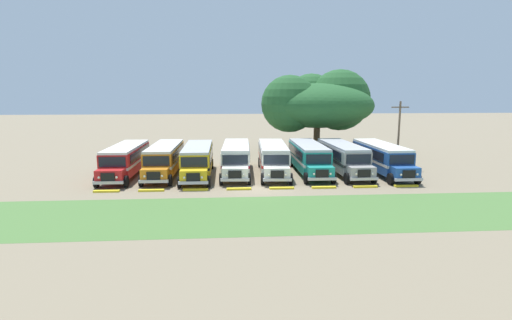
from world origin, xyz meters
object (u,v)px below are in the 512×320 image
at_px(parked_bus_slot_1, 165,158).
at_px(broad_shade_tree, 317,103).
at_px(utility_pole, 399,133).
at_px(parked_bus_slot_4, 273,157).
at_px(parked_bus_slot_6, 343,157).
at_px(parked_bus_slot_0, 126,159).
at_px(parked_bus_slot_7, 382,157).
at_px(parked_bus_slot_5, 309,157).
at_px(parked_bus_slot_2, 198,159).
at_px(parked_bus_slot_3, 236,157).

bearing_deg(parked_bus_slot_1, broad_shade_tree, 124.92).
bearing_deg(utility_pole, parked_bus_slot_4, -172.73).
bearing_deg(parked_bus_slot_1, parked_bus_slot_6, 89.69).
bearing_deg(parked_bus_slot_0, parked_bus_slot_7, 89.07).
relative_size(parked_bus_slot_1, parked_bus_slot_5, 1.00).
bearing_deg(parked_bus_slot_7, parked_bus_slot_1, -93.61).
distance_m(parked_bus_slot_2, parked_bus_slot_7, 17.66).
bearing_deg(parked_bus_slot_3, parked_bus_slot_6, 90.11).
bearing_deg(parked_bus_slot_2, parked_bus_slot_5, 93.34).
height_order(parked_bus_slot_4, broad_shade_tree, broad_shade_tree).
distance_m(parked_bus_slot_0, utility_pole, 27.16).
relative_size(parked_bus_slot_1, parked_bus_slot_4, 1.00).
bearing_deg(parked_bus_slot_2, utility_pole, 96.22).
bearing_deg(parked_bus_slot_4, parked_bus_slot_6, 91.47).
xyz_separation_m(parked_bus_slot_2, parked_bus_slot_3, (3.62, 0.82, 0.00)).
xyz_separation_m(parked_bus_slot_5, utility_pole, (9.59, 1.61, 2.10)).
relative_size(parked_bus_slot_0, parked_bus_slot_7, 1.00).
bearing_deg(parked_bus_slot_1, parked_bus_slot_5, 90.46).
relative_size(broad_shade_tree, utility_pole, 2.04).
bearing_deg(parked_bus_slot_5, broad_shade_tree, 164.36).
bearing_deg(parked_bus_slot_3, parked_bus_slot_5, 91.07).
distance_m(parked_bus_slot_6, parked_bus_slot_7, 3.74).
relative_size(parked_bus_slot_2, parked_bus_slot_4, 0.99).
xyz_separation_m(parked_bus_slot_1, parked_bus_slot_6, (17.13, -0.35, 0.00)).
relative_size(parked_bus_slot_0, parked_bus_slot_3, 1.00).
bearing_deg(parked_bus_slot_4, parked_bus_slot_3, -90.72).
xyz_separation_m(parked_bus_slot_0, parked_bus_slot_1, (3.58, 0.19, 0.00)).
height_order(parked_bus_slot_5, parked_bus_slot_6, same).
bearing_deg(parked_bus_slot_5, parked_bus_slot_4, -88.62).
bearing_deg(parked_bus_slot_3, parked_bus_slot_2, -74.77).
distance_m(parked_bus_slot_3, parked_bus_slot_5, 7.07).
distance_m(parked_bus_slot_0, parked_bus_slot_7, 24.42).
height_order(parked_bus_slot_4, parked_bus_slot_7, same).
relative_size(parked_bus_slot_1, parked_bus_slot_7, 1.00).
distance_m(parked_bus_slot_2, parked_bus_slot_3, 3.71).
bearing_deg(parked_bus_slot_2, parked_bus_slot_0, -94.77).
bearing_deg(parked_bus_slot_5, parked_bus_slot_6, 85.95).
xyz_separation_m(parked_bus_slot_0, broad_shade_tree, (20.80, 11.83, 4.81)).
distance_m(parked_bus_slot_1, parked_bus_slot_7, 20.85).
bearing_deg(parked_bus_slot_5, parked_bus_slot_2, -86.18).
bearing_deg(parked_bus_slot_3, parked_bus_slot_0, -86.02).
height_order(parked_bus_slot_3, parked_bus_slot_6, same).
bearing_deg(parked_bus_slot_7, parked_bus_slot_6, -99.34).
bearing_deg(utility_pole, parked_bus_slot_1, -176.31).
distance_m(parked_bus_slot_1, parked_bus_slot_5, 13.85).
bearing_deg(parked_bus_slot_0, parked_bus_slot_3, 92.18).
bearing_deg(parked_bus_slot_3, parked_bus_slot_7, 88.58).
xyz_separation_m(parked_bus_slot_5, broad_shade_tree, (3.37, 11.73, 4.81)).
xyz_separation_m(parked_bus_slot_1, parked_bus_slot_7, (20.83, -0.88, 0.00)).
relative_size(parked_bus_slot_3, utility_pole, 1.59).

